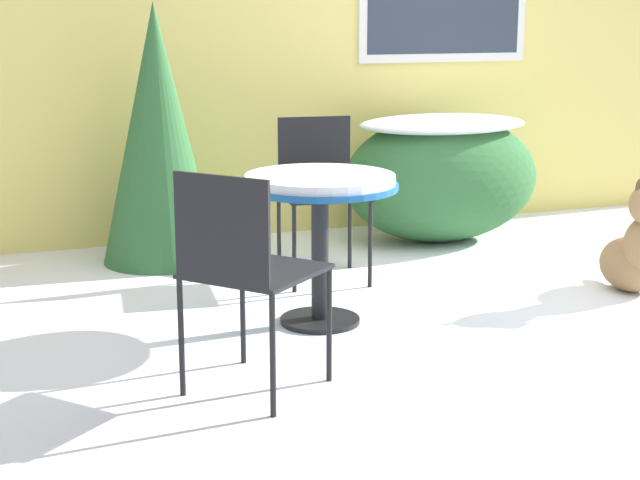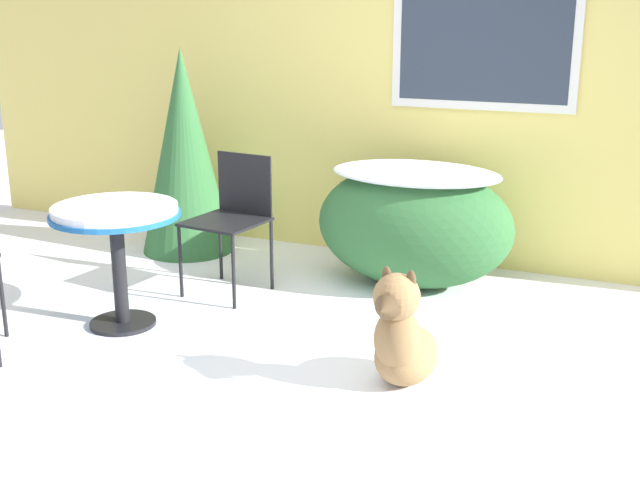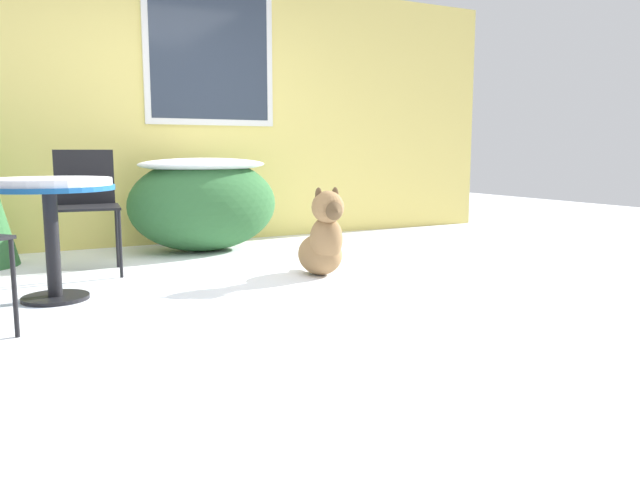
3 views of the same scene
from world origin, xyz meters
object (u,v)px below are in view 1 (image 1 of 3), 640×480
patio_chair_far_side (245,266)px  dog (638,248)px  patio_table (320,200)px  patio_chair_near_table (320,186)px

patio_chair_far_side → dog: 2.56m
patio_table → patio_chair_near_table: size_ratio=0.83×
patio_chair_far_side → dog: (2.46, 0.68, -0.29)m
patio_table → patio_chair_far_side: size_ratio=0.83×
patio_table → patio_chair_far_side: patio_chair_far_side is taller
patio_chair_near_table → patio_chair_far_side: same height
patio_chair_far_side → dog: bearing=-114.3°
patio_table → patio_chair_near_table: patio_chair_near_table is taller
patio_table → patio_chair_near_table: (0.31, 0.84, -0.09)m
patio_chair_near_table → patio_table: bearing=-103.5°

